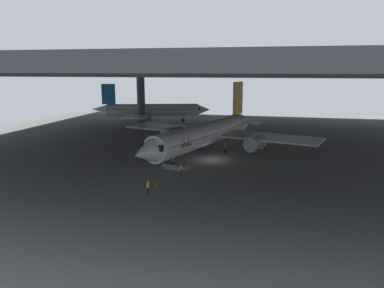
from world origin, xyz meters
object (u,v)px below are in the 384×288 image
object	(u,v)px
airplane_main	(207,134)
baggage_tug	(259,147)
crew_worker_near_nose	(148,186)
traffic_cone_orange	(157,185)
airplane_distant	(150,110)
crew_worker_by_stairs	(181,169)
boarding_stairs	(176,164)

from	to	relation	value
airplane_main	baggage_tug	bearing A→B (deg)	34.68
crew_worker_near_nose	baggage_tug	size ratio (longest dim) A/B	0.63
crew_worker_near_nose	traffic_cone_orange	distance (m)	2.50
airplane_distant	crew_worker_near_nose	bearing A→B (deg)	-70.95
crew_worker_by_stairs	traffic_cone_orange	bearing A→B (deg)	-107.60
airplane_main	airplane_distant	bearing A→B (deg)	122.62
boarding_stairs	airplane_distant	bearing A→B (deg)	113.67
airplane_main	crew_worker_by_stairs	distance (m)	12.92
airplane_distant	traffic_cone_orange	distance (m)	53.75
baggage_tug	airplane_distant	bearing A→B (deg)	136.87
crew_worker_near_nose	boarding_stairs	bearing A→B (deg)	88.51
airplane_main	boarding_stairs	bearing A→B (deg)	-104.00
airplane_main	traffic_cone_orange	size ratio (longest dim) A/B	58.00
crew_worker_by_stairs	airplane_distant	xyz separation A→B (m)	(-20.03, 45.31, 2.20)
crew_worker_by_stairs	baggage_tug	bearing A→B (deg)	63.93
boarding_stairs	crew_worker_by_stairs	bearing A→B (deg)	-63.71
airplane_main	crew_worker_by_stairs	world-z (taller)	airplane_main
crew_worker_by_stairs	boarding_stairs	bearing A→B (deg)	116.29
airplane_main	crew_worker_by_stairs	xyz separation A→B (m)	(-0.88, -12.65, -2.45)
baggage_tug	boarding_stairs	bearing A→B (deg)	-124.53
traffic_cone_orange	airplane_distant	bearing A→B (deg)	110.06
crew_worker_near_nose	traffic_cone_orange	bearing A→B (deg)	86.01
airplane_main	crew_worker_near_nose	size ratio (longest dim) A/B	22.37
crew_worker_near_nose	airplane_distant	distance (m)	55.94
traffic_cone_orange	crew_worker_by_stairs	bearing A→B (deg)	72.40
crew_worker_by_stairs	airplane_distant	world-z (taller)	airplane_distant
airplane_main	traffic_cone_orange	xyz separation A→B (m)	(-2.50, -17.75, -3.10)
crew_worker_by_stairs	traffic_cone_orange	size ratio (longest dim) A/B	2.75
airplane_distant	traffic_cone_orange	world-z (taller)	airplane_distant
airplane_main	crew_worker_near_nose	distance (m)	20.50
airplane_main	boarding_stairs	world-z (taller)	airplane_main
airplane_main	crew_worker_by_stairs	bearing A→B (deg)	-93.98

